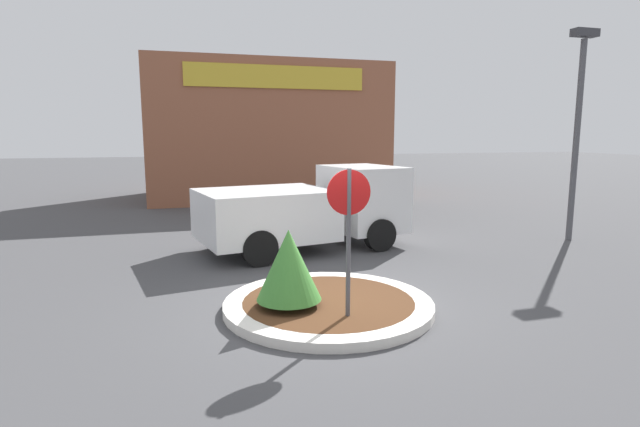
{
  "coord_description": "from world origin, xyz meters",
  "views": [
    {
      "loc": [
        -2.36,
        -7.57,
        2.88
      ],
      "look_at": [
        0.39,
        1.83,
        1.31
      ],
      "focal_mm": 28.0,
      "sensor_mm": 36.0,
      "label": 1
    }
  ],
  "objects": [
    {
      "name": "stop_sign",
      "position": [
        0.07,
        -0.75,
        1.64
      ],
      "size": [
        0.67,
        0.07,
        2.39
      ],
      "color": "#4C4C51",
      "rests_on": "ground_plane"
    },
    {
      "name": "ground_plane",
      "position": [
        0.0,
        0.0,
        0.0
      ],
      "size": [
        120.0,
        120.0,
        0.0
      ],
      "primitive_type": "plane",
      "color": "#474749"
    },
    {
      "name": "island_shrub",
      "position": [
        -0.68,
        -0.08,
        0.83
      ],
      "size": [
        1.04,
        1.04,
        1.24
      ],
      "color": "brown",
      "rests_on": "traffic_island"
    },
    {
      "name": "traffic_island",
      "position": [
        0.0,
        0.0,
        0.08
      ],
      "size": [
        3.46,
        3.46,
        0.15
      ],
      "color": "silver",
      "rests_on": "ground_plane"
    },
    {
      "name": "light_pole",
      "position": [
        7.99,
        3.41,
        3.32
      ],
      "size": [
        0.7,
        0.3,
        5.56
      ],
      "color": "#4C4C51",
      "rests_on": "ground_plane"
    },
    {
      "name": "utility_truck",
      "position": [
        0.83,
        4.44,
        1.03
      ],
      "size": [
        5.44,
        3.23,
        2.04
      ],
      "rotation": [
        0.0,
        0.0,
        0.19
      ],
      "color": "white",
      "rests_on": "ground_plane"
    },
    {
      "name": "storefront_building",
      "position": [
        1.73,
        15.62,
        2.98
      ],
      "size": [
        10.35,
        6.07,
        5.94
      ],
      "color": "#93563D",
      "rests_on": "ground_plane"
    }
  ]
}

